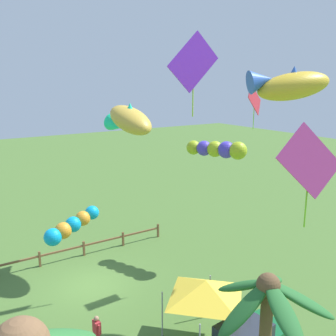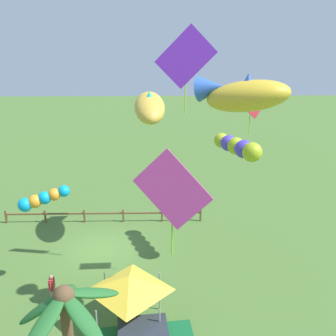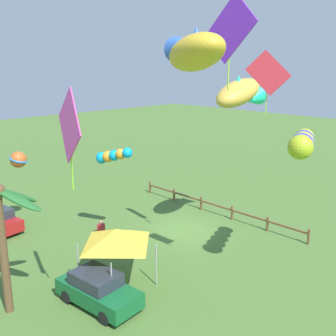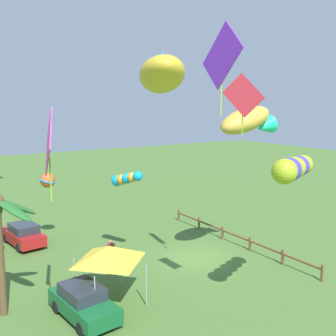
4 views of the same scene
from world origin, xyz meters
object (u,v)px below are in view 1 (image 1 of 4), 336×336
object	(u,v)px
kite_fish_1	(289,85)
kite_tube_4	(71,226)
spectator_0	(97,333)
festival_tent	(206,289)
kite_fish_5	(128,120)
kite_diamond_3	(254,100)
kite_tube_2	(218,149)
kite_diamond_6	(193,63)
kite_diamond_7	(309,163)
palm_tree_1	(267,317)

from	to	relation	value
kite_fish_1	kite_tube_4	size ratio (longest dim) A/B	1.58
spectator_0	kite_tube_4	world-z (taller)	kite_tube_4
festival_tent	kite_fish_5	distance (m)	10.24
kite_diamond_3	kite_fish_5	distance (m)	6.94
spectator_0	kite_tube_2	world-z (taller)	kite_tube_2
kite_diamond_6	kite_diamond_7	world-z (taller)	kite_diamond_6
palm_tree_1	kite_tube_2	bearing A→B (deg)	-123.91
spectator_0	kite_fish_5	xyz separation A→B (m)	(-4.79, -6.19, 7.84)
kite_fish_1	kite_diamond_7	size ratio (longest dim) A/B	1.07
kite_tube_4	kite_diamond_7	size ratio (longest dim) A/B	0.68
spectator_0	kite_fish_1	xyz separation A→B (m)	(-8.46, 1.74, 9.80)
palm_tree_1	kite_fish_5	size ratio (longest dim) A/B	1.36
festival_tent	kite_diamond_3	distance (m)	9.75
spectator_0	kite_diamond_6	xyz separation A→B (m)	(-6.63, -2.65, 10.82)
festival_tent	kite_diamond_3	xyz separation A→B (m)	(-5.51, -3.20, 7.38)
kite_tube_4	kite_fish_5	distance (m)	7.99
festival_tent	kite_tube_4	xyz separation A→B (m)	(4.42, -3.23, 2.62)
spectator_0	kite_diamond_7	xyz separation A→B (m)	(-5.76, 5.08, 7.30)
kite_fish_1	kite_tube_4	world-z (taller)	kite_fish_1
palm_tree_1	kite_diamond_7	bearing A→B (deg)	-156.22
kite_tube_4	kite_diamond_6	bearing A→B (deg)	-169.07
spectator_0	kite_diamond_6	size ratio (longest dim) A/B	0.38
kite_tube_4	festival_tent	bearing A→B (deg)	143.91
kite_fish_1	kite_diamond_7	world-z (taller)	kite_fish_1
kite_tube_4	kite_diamond_6	size ratio (longest dim) A/B	0.59
kite_fish_1	kite_tube_4	xyz separation A→B (m)	(8.87, -3.02, -5.52)
festival_tent	kite_diamond_3	world-z (taller)	kite_diamond_3
kite_tube_4	kite_fish_1	bearing A→B (deg)	161.16
kite_fish_1	kite_diamond_6	xyz separation A→B (m)	(1.83, -4.38, 1.02)
palm_tree_1	festival_tent	size ratio (longest dim) A/B	1.98
palm_tree_1	spectator_0	xyz separation A→B (m)	(2.48, -6.53, -3.54)
kite_diamond_6	kite_fish_1	bearing A→B (deg)	112.69
spectator_0	kite_diamond_3	xyz separation A→B (m)	(-9.53, -1.26, 9.04)
kite_fish_1	palm_tree_1	bearing A→B (deg)	38.65
kite_diamond_3	kite_fish_1	bearing A→B (deg)	70.47
kite_fish_1	kite_tube_2	distance (m)	7.11
palm_tree_1	kite_tube_2	size ratio (longest dim) A/B	1.56
kite_diamond_6	kite_fish_5	bearing A→B (deg)	-62.64
festival_tent	kite_diamond_6	world-z (taller)	kite_diamond_6
spectator_0	kite_diamond_7	bearing A→B (deg)	138.61
kite_diamond_6	kite_tube_4	bearing A→B (deg)	10.93
palm_tree_1	kite_fish_5	distance (m)	13.62
kite_fish_5	kite_diamond_6	size ratio (longest dim) A/B	1.00
palm_tree_1	kite_diamond_3	xyz separation A→B (m)	(-7.05, -7.79, 5.49)
spectator_0	kite_tube_4	distance (m)	4.49
festival_tent	kite_tube_2	xyz separation A→B (m)	(-5.65, -6.11, 4.37)
festival_tent	spectator_0	bearing A→B (deg)	-25.75
palm_tree_1	kite_diamond_6	size ratio (longest dim) A/B	1.36
kite_fish_5	kite_diamond_6	distance (m)	4.98
kite_fish_5	kite_diamond_7	world-z (taller)	kite_fish_5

